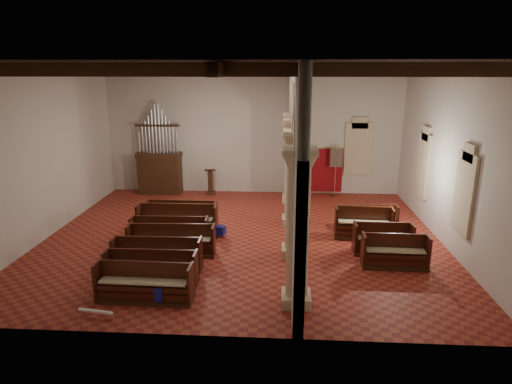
% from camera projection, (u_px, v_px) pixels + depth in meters
% --- Properties ---
extents(floor, '(14.00, 14.00, 0.00)m').
position_uv_depth(floor, '(242.00, 237.00, 15.44)').
color(floor, maroon).
rests_on(floor, ground).
extents(ceiling, '(14.00, 14.00, 0.00)m').
position_uv_depth(ceiling, '(241.00, 64.00, 13.80)').
color(ceiling, black).
rests_on(ceiling, wall_back).
extents(wall_back, '(14.00, 0.02, 6.00)m').
position_uv_depth(wall_back, '(253.00, 131.00, 20.38)').
color(wall_back, beige).
rests_on(wall_back, floor).
extents(wall_front, '(14.00, 0.02, 6.00)m').
position_uv_depth(wall_front, '(215.00, 211.00, 8.86)').
color(wall_front, beige).
rests_on(wall_front, floor).
extents(wall_left, '(0.02, 12.00, 6.00)m').
position_uv_depth(wall_left, '(44.00, 153.00, 15.03)').
color(wall_left, beige).
rests_on(wall_left, floor).
extents(wall_right, '(0.02, 12.00, 6.00)m').
position_uv_depth(wall_right, '(451.00, 158.00, 14.21)').
color(wall_right, beige).
rests_on(wall_right, floor).
extents(ceiling_beams, '(13.80, 11.80, 0.30)m').
position_uv_depth(ceiling_beams, '(241.00, 70.00, 13.85)').
color(ceiling_beams, '#3A2112').
rests_on(ceiling_beams, wall_back).
extents(arcade, '(0.90, 11.90, 6.00)m').
position_uv_depth(arcade, '(295.00, 139.00, 14.36)').
color(arcade, beige).
rests_on(arcade, floor).
extents(window_right_a, '(0.03, 1.00, 2.20)m').
position_uv_depth(window_right_a, '(466.00, 193.00, 12.99)').
color(window_right_a, '#35775D').
rests_on(window_right_a, wall_right).
extents(window_right_b, '(0.03, 1.00, 2.20)m').
position_uv_depth(window_right_b, '(424.00, 165.00, 16.83)').
color(window_right_b, '#35775D').
rests_on(window_right_b, wall_right).
extents(window_back, '(1.00, 0.03, 2.20)m').
position_uv_depth(window_back, '(358.00, 149.00, 20.29)').
color(window_back, '#35775D').
rests_on(window_back, wall_back).
extents(pipe_organ, '(2.10, 0.85, 4.40)m').
position_uv_depth(pipe_organ, '(160.00, 166.00, 20.61)').
color(pipe_organ, '#3A2112').
rests_on(pipe_organ, floor).
extents(lectern, '(0.58, 0.60, 1.31)m').
position_uv_depth(lectern, '(210.00, 183.00, 20.68)').
color(lectern, '#382611').
rests_on(lectern, floor).
extents(dossal_curtain, '(1.80, 0.07, 2.17)m').
position_uv_depth(dossal_curtain, '(326.00, 170.00, 20.60)').
color(dossal_curtain, maroon).
rests_on(dossal_curtain, floor).
extents(processional_banner, '(0.57, 0.72, 2.48)m').
position_uv_depth(processional_banner, '(335.00, 180.00, 20.27)').
color(processional_banner, '#3A2112').
rests_on(processional_banner, floor).
extents(hymnal_box_a, '(0.43, 0.38, 0.37)m').
position_uv_depth(hymnal_box_a, '(158.00, 292.00, 11.03)').
color(hymnal_box_a, '#151593').
rests_on(hymnal_box_a, floor).
extents(hymnal_box_b, '(0.32, 0.28, 0.28)m').
position_uv_depth(hymnal_box_b, '(179.00, 265.00, 12.68)').
color(hymnal_box_b, navy).
rests_on(hymnal_box_b, floor).
extents(hymnal_box_c, '(0.38, 0.34, 0.32)m').
position_uv_depth(hymnal_box_c, '(220.00, 230.00, 15.36)').
color(hymnal_box_c, navy).
rests_on(hymnal_box_c, floor).
extents(tube_heater_a, '(0.91, 0.23, 0.09)m').
position_uv_depth(tube_heater_a, '(96.00, 311.00, 10.38)').
color(tube_heater_a, silver).
rests_on(tube_heater_a, floor).
extents(tube_heater_b, '(1.01, 0.54, 0.11)m').
position_uv_depth(tube_heater_b, '(161.00, 281.00, 11.87)').
color(tube_heater_b, white).
rests_on(tube_heater_b, floor).
extents(nave_pew_0, '(2.55, 0.74, 1.01)m').
position_uv_depth(nave_pew_0, '(145.00, 288.00, 11.15)').
color(nave_pew_0, '#3A2112').
rests_on(nave_pew_0, floor).
extents(nave_pew_1, '(2.59, 0.67, 0.98)m').
position_uv_depth(nave_pew_1, '(152.00, 273.00, 11.98)').
color(nave_pew_1, '#3A2112').
rests_on(nave_pew_1, floor).
extents(nave_pew_2, '(2.68, 0.68, 0.97)m').
position_uv_depth(nave_pew_2, '(158.00, 259.00, 12.92)').
color(nave_pew_2, '#3A2112').
rests_on(nave_pew_2, floor).
extents(nave_pew_3, '(2.83, 0.78, 1.01)m').
position_uv_depth(nave_pew_3, '(172.00, 245.00, 13.91)').
color(nave_pew_3, '#3A2112').
rests_on(nave_pew_3, floor).
extents(nave_pew_4, '(2.67, 0.70, 0.96)m').
position_uv_depth(nave_pew_4, '(170.00, 235.00, 14.77)').
color(nave_pew_4, '#3A2112').
rests_on(nave_pew_4, floor).
extents(nave_pew_5, '(2.90, 0.77, 1.13)m').
position_uv_depth(nave_pew_5, '(178.00, 225.00, 15.62)').
color(nave_pew_5, '#3A2112').
rests_on(nave_pew_5, floor).
extents(nave_pew_6, '(2.74, 0.69, 0.98)m').
position_uv_depth(nave_pew_6, '(182.00, 217.00, 16.51)').
color(nave_pew_6, '#3A2112').
rests_on(nave_pew_6, floor).
extents(aisle_pew_0, '(1.99, 0.73, 1.02)m').
position_uv_depth(aisle_pew_0, '(394.00, 256.00, 13.03)').
color(aisle_pew_0, '#3A2112').
rests_on(aisle_pew_0, floor).
extents(aisle_pew_1, '(1.90, 0.70, 1.02)m').
position_uv_depth(aisle_pew_1, '(382.00, 243.00, 14.01)').
color(aisle_pew_1, '#3A2112').
rests_on(aisle_pew_1, floor).
extents(aisle_pew_2, '(2.06, 0.87, 1.13)m').
position_uv_depth(aisle_pew_2, '(363.00, 228.00, 15.29)').
color(aisle_pew_2, '#3A2112').
rests_on(aisle_pew_2, floor).
extents(aisle_pew_3, '(1.71, 0.76, 0.97)m').
position_uv_depth(aisle_pew_3, '(374.00, 222.00, 16.01)').
color(aisle_pew_3, '#3A2112').
rests_on(aisle_pew_3, floor).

